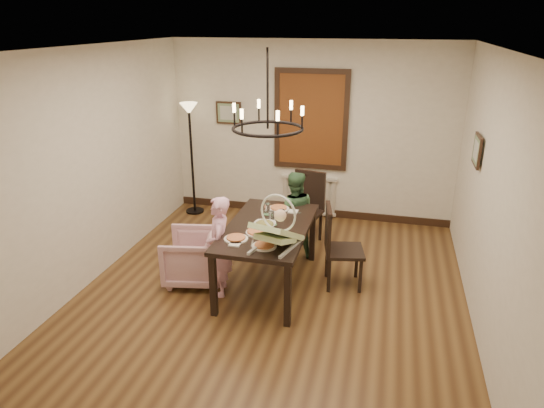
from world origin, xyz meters
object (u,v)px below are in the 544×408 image
at_px(elderly_woman, 219,255).
at_px(baby_bouncer, 277,230).
at_px(floor_lamp, 192,161).
at_px(chair_right, 345,246).
at_px(dining_table, 268,233).
at_px(armchair, 194,257).
at_px(seated_man, 294,221).
at_px(chair_far, 304,209).
at_px(drinking_glass, 272,217).

bearing_deg(elderly_woman, baby_bouncer, 58.25).
bearing_deg(floor_lamp, chair_right, -33.79).
bearing_deg(dining_table, baby_bouncer, -66.02).
xyz_separation_m(armchair, baby_bouncer, (1.15, -0.40, 0.67)).
bearing_deg(baby_bouncer, chair_right, 64.10).
bearing_deg(dining_table, floor_lamp, 131.68).
bearing_deg(seated_man, baby_bouncer, 80.77).
distance_m(elderly_woman, seated_man, 1.36).
bearing_deg(baby_bouncer, armchair, 176.26).
bearing_deg(armchair, seated_man, 122.81).
relative_size(dining_table, chair_far, 1.60).
bearing_deg(drinking_glass, floor_lamp, 133.62).
bearing_deg(dining_table, drinking_glass, 84.86).
height_order(dining_table, seated_man, seated_man).
height_order(drinking_glass, floor_lamp, floor_lamp).
distance_m(dining_table, floor_lamp, 2.73).
xyz_separation_m(dining_table, chair_far, (0.20, 1.28, -0.18)).
bearing_deg(chair_far, dining_table, -87.87).
bearing_deg(seated_man, chair_right, 126.05).
bearing_deg(drinking_glass, chair_far, 80.53).
bearing_deg(baby_bouncer, floor_lamp, 144.06).
xyz_separation_m(chair_right, floor_lamp, (-2.70, 1.81, 0.38)).
bearing_deg(chair_far, baby_bouncer, -77.98).
bearing_deg(chair_far, drinking_glass, -88.28).
xyz_separation_m(elderly_woman, drinking_glass, (0.52, 0.44, 0.35)).
bearing_deg(floor_lamp, dining_table, -48.37).
height_order(chair_right, drinking_glass, chair_right).
height_order(chair_far, armchair, chair_far).
distance_m(armchair, baby_bouncer, 1.39).
distance_m(chair_far, elderly_woman, 1.75).
distance_m(armchair, drinking_glass, 1.10).
height_order(chair_far, seated_man, chair_far).
height_order(dining_table, chair_right, chair_right).
xyz_separation_m(armchair, drinking_glass, (0.93, 0.24, 0.53)).
distance_m(chair_far, armchair, 1.81).
relative_size(elderly_woman, drinking_glass, 7.40).
bearing_deg(dining_table, elderly_woman, -148.02).
bearing_deg(elderly_woman, chair_far, 139.74).
xyz_separation_m(chair_far, baby_bouncer, (0.03, -1.80, 0.46)).
relative_size(dining_table, drinking_glass, 12.37).
height_order(elderly_woman, baby_bouncer, baby_bouncer).
distance_m(chair_right, drinking_glass, 0.95).
relative_size(dining_table, elderly_woman, 1.67).
distance_m(chair_far, seated_man, 0.41).
height_order(chair_right, baby_bouncer, baby_bouncer).
xyz_separation_m(chair_right, elderly_woman, (-1.40, -0.55, -0.01)).
bearing_deg(chair_right, seated_man, 37.68).
bearing_deg(seated_man, floor_lamp, -43.97).
xyz_separation_m(chair_far, seated_man, (-0.07, -0.40, -0.03)).
height_order(dining_table, baby_bouncer, baby_bouncer).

